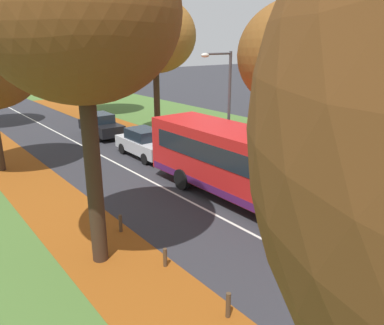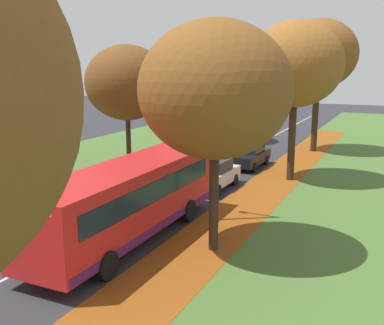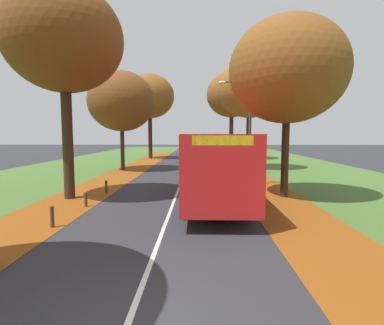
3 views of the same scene
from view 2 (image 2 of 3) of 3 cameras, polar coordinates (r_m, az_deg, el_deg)
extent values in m
cube|color=#476B2D|center=(32.52, -14.25, -0.10)|extent=(12.00, 90.00, 0.01)
cube|color=#8C4714|center=(25.18, -14.68, -3.65)|extent=(2.80, 60.00, 0.00)
cube|color=#476B2D|center=(25.51, 19.92, -3.80)|extent=(12.00, 90.00, 0.01)
cube|color=#8C4714|center=(20.75, 5.49, -6.70)|extent=(2.80, 60.00, 0.00)
cube|color=silver|center=(27.74, 0.69, -1.81)|extent=(0.12, 80.00, 0.01)
cylinder|color=#382619|center=(30.18, -8.06, 2.71)|extent=(0.32, 0.32, 3.61)
ellipsoid|color=brown|center=(29.80, -8.28, 9.99)|extent=(5.41, 5.41, 4.86)
cylinder|color=black|center=(40.29, 1.60, 6.40)|extent=(0.48, 0.48, 5.32)
ellipsoid|color=brown|center=(40.10, 1.64, 13.33)|extent=(5.87, 5.87, 5.28)
cylinder|color=#382619|center=(16.40, 2.79, -4.72)|extent=(0.35, 0.35, 3.87)
ellipsoid|color=brown|center=(15.72, 2.94, 9.19)|extent=(5.37, 5.37, 4.83)
cylinder|color=#382619|center=(27.17, 12.55, 2.73)|extent=(0.43, 0.43, 4.76)
ellipsoid|color=#935B23|center=(26.83, 12.99, 12.10)|extent=(5.46, 5.46, 4.91)
cylinder|color=#382619|center=(37.00, 15.36, 5.52)|extent=(0.49, 0.49, 5.39)
ellipsoid|color=brown|center=(36.79, 15.80, 13.13)|extent=(5.91, 5.91, 5.32)
cylinder|color=#4C3823|center=(21.97, -18.27, -5.33)|extent=(0.12, 0.12, 0.65)
cylinder|color=#47474C|center=(19.31, 3.04, 1.11)|extent=(0.14, 0.14, 6.00)
cylinder|color=#47474C|center=(19.29, 0.90, 9.79)|extent=(1.60, 0.10, 0.10)
ellipsoid|color=silver|center=(19.63, -1.26, 9.69)|extent=(0.44, 0.28, 0.20)
cube|color=red|center=(17.61, -7.99, -4.34)|extent=(2.50, 10.40, 2.50)
cube|color=#19232D|center=(13.71, -19.86, -8.26)|extent=(2.30, 0.10, 1.30)
cube|color=#19232D|center=(17.50, -8.03, -3.08)|extent=(2.54, 9.15, 0.80)
cube|color=#4C1951|center=(17.94, -7.89, -7.61)|extent=(2.52, 10.19, 0.32)
cube|color=yellow|center=(13.47, -20.14, -5.41)|extent=(1.75, 0.08, 0.28)
cylinder|color=black|center=(14.93, -10.78, -12.67)|extent=(0.30, 0.96, 0.96)
cylinder|color=black|center=(16.34, -17.70, -10.81)|extent=(0.30, 0.96, 0.96)
cylinder|color=black|center=(19.81, -0.46, -6.12)|extent=(0.30, 0.96, 0.96)
cylinder|color=black|center=(20.90, -6.37, -5.22)|extent=(0.30, 0.96, 0.96)
cube|color=#B7BABF|center=(24.90, 2.73, -1.86)|extent=(1.74, 4.22, 0.70)
cube|color=#19232D|center=(24.89, 2.88, -0.33)|extent=(1.47, 2.03, 0.60)
cylinder|color=black|center=(23.54, 3.24, -3.58)|extent=(0.23, 0.64, 0.64)
cylinder|color=black|center=(24.15, -0.20, -3.15)|extent=(0.23, 0.64, 0.64)
cylinder|color=black|center=(25.89, 5.44, -2.16)|extent=(0.23, 0.64, 0.64)
cylinder|color=black|center=(26.45, 2.26, -1.80)|extent=(0.23, 0.64, 0.64)
cube|color=black|center=(30.42, 7.27, 0.63)|extent=(1.82, 4.25, 0.70)
cube|color=#19232D|center=(30.44, 7.40, 1.88)|extent=(1.50, 2.06, 0.60)
cylinder|color=black|center=(29.04, 7.85, -0.64)|extent=(0.24, 0.65, 0.64)
cylinder|color=black|center=(29.56, 4.98, -0.35)|extent=(0.24, 0.65, 0.64)
cylinder|color=black|center=(31.46, 9.38, 0.30)|extent=(0.24, 0.65, 0.64)
cylinder|color=black|center=(31.95, 6.71, 0.56)|extent=(0.24, 0.65, 0.64)
camera|label=1|loc=(20.46, -53.59, 6.67)|focal=35.00mm
camera|label=3|loc=(10.62, -59.32, -14.56)|focal=28.00mm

